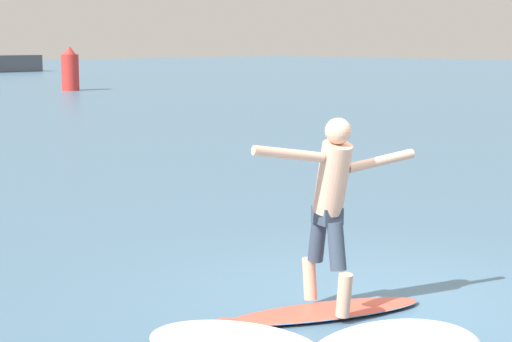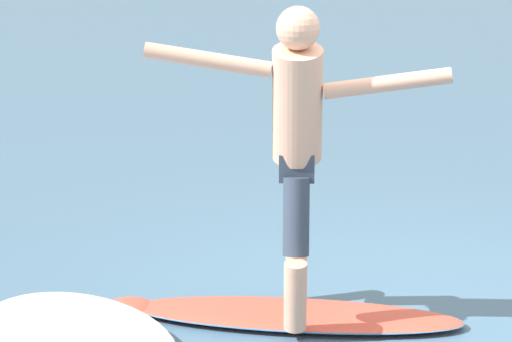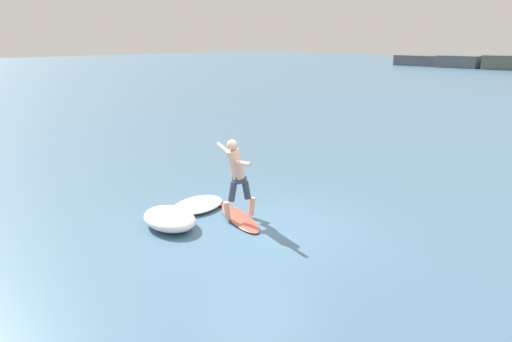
% 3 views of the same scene
% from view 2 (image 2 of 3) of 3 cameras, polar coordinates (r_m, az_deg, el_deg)
% --- Properties ---
extents(ground_plane, '(200.00, 200.00, 0.00)m').
position_cam_2_polar(ground_plane, '(7.31, 7.29, -6.86)').
color(ground_plane, '#446A88').
extents(surfboard, '(2.13, 1.26, 0.20)m').
position_cam_2_polar(surfboard, '(7.21, 1.58, -6.77)').
color(surfboard, '#DE503E').
rests_on(surfboard, ground).
extents(surfer, '(1.64, 0.85, 1.82)m').
position_cam_2_polar(surfer, '(6.79, 1.95, 1.68)').
color(surfer, '#DAA488').
rests_on(surfer, surfboard).
extents(wave_foam_at_tail, '(1.44, 1.78, 0.16)m').
position_cam_2_polar(wave_foam_at_tail, '(6.81, -8.57, -7.89)').
color(wave_foam_at_tail, white).
rests_on(wave_foam_at_tail, ground).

